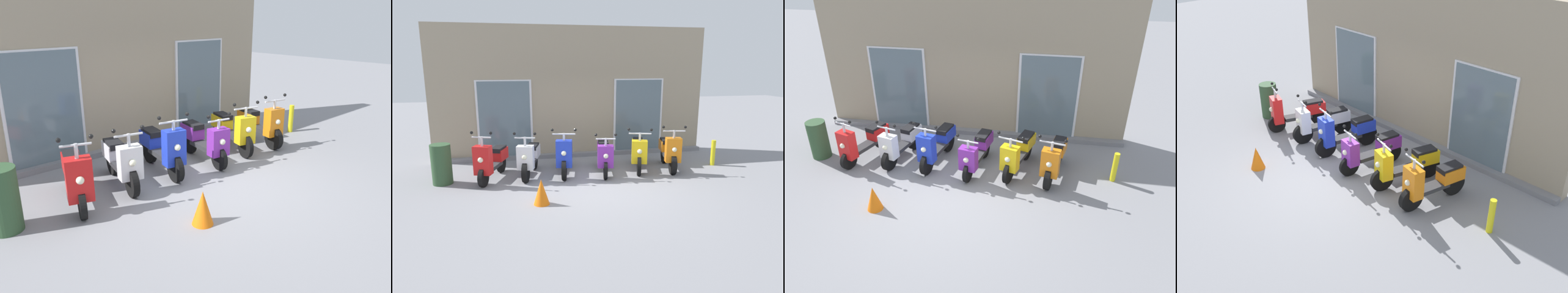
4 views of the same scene
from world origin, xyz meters
The scene contains 11 objects.
ground_plane centered at (0.00, 0.00, 0.00)m, with size 40.00×40.00×0.00m, color gray.
storefront_facade centered at (0.00, 3.01, 1.83)m, with size 8.10×0.50×3.80m.
scooter_red centered at (-2.33, 1.04, 0.48)m, with size 0.79×1.53×1.28m.
scooter_white centered at (-1.41, 1.18, 0.46)m, with size 0.70×1.56×1.20m.
scooter_blue centered at (-0.52, 1.16, 0.49)m, with size 0.70×1.63×1.26m.
scooter_purple centered at (0.47, 1.05, 0.47)m, with size 0.65×1.58×1.13m.
scooter_yellow centered at (1.42, 1.14, 0.48)m, with size 0.82×1.60×1.20m.
scooter_orange centered at (2.24, 1.02, 0.47)m, with size 0.70×1.55×1.24m.
traffic_cone centered at (-1.29, -0.78, 0.26)m, with size 0.32×0.32×0.52m, color orange.
trash_bin centered at (-3.44, 0.95, 0.47)m, with size 0.45×0.45×0.94m, color #2D4C2D.
curb_bollard centered at (3.57, 1.07, 0.35)m, with size 0.12×0.12×0.70m, color yellow.
Camera 1 is at (-4.68, -4.36, 2.89)m, focal length 35.39 mm.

